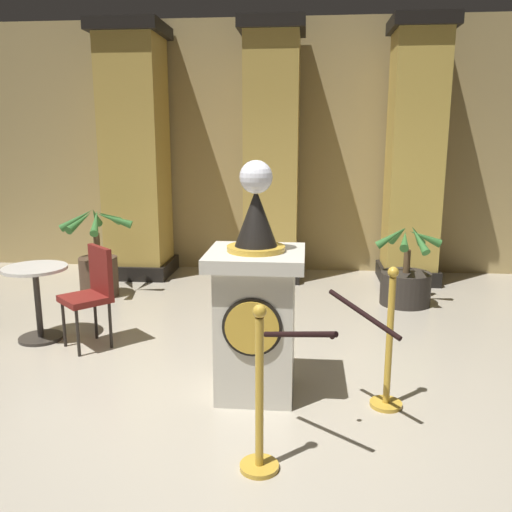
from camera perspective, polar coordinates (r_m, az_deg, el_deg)
name	(u,v)px	position (r m, az deg, el deg)	size (l,w,h in m)	color
ground_plane	(238,401)	(4.28, -1.91, -14.99)	(10.17, 10.17, 0.00)	#B2A893
back_wall	(274,149)	(8.10, 1.95, 11.25)	(10.17, 0.16, 3.60)	tan
pedestal_clock	(256,306)	(4.13, -0.01, -5.31)	(0.72, 0.72, 1.81)	beige
stanchion_near	(259,414)	(3.34, 0.36, -16.29)	(0.24, 0.24, 1.04)	gold
stanchion_far	(388,359)	(4.15, 13.78, -10.46)	(0.24, 0.24, 1.07)	gold
velvet_rope	(333,324)	(3.56, 8.08, -7.09)	(0.90, 0.90, 0.22)	black
column_left	(136,155)	(7.88, -12.56, 10.32)	(0.95, 0.95, 3.45)	black
column_right	(414,156)	(7.64, 16.35, 10.05)	(0.81, 0.81, 3.45)	black
column_centre_rear	(272,156)	(7.52, 1.67, 10.51)	(0.86, 0.86, 3.45)	black
potted_palm_left	(98,265)	(7.06, -16.29, -0.95)	(0.90, 0.85, 1.15)	#4C3828
potted_palm_right	(406,281)	(6.70, 15.51, -2.54)	(0.77, 0.73, 0.99)	#2D2823
cafe_table	(37,293)	(5.71, -22.07, -3.66)	(0.61, 0.61, 0.74)	#332D28
cafe_chair_red	(92,288)	(5.35, -16.87, -3.24)	(0.57, 0.57, 0.96)	black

